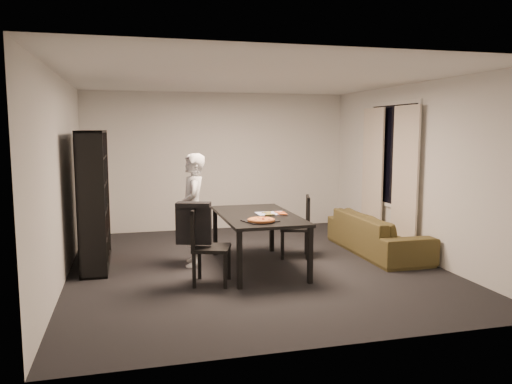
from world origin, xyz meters
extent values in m
cube|color=black|center=(0.00, 0.00, 0.00)|extent=(5.00, 5.50, 0.01)
cube|color=white|center=(0.00, 0.00, 2.60)|extent=(5.00, 5.50, 0.01)
cube|color=silver|center=(0.00, 2.75, 1.30)|extent=(5.00, 0.01, 2.60)
cube|color=silver|center=(0.00, -2.75, 1.30)|extent=(5.00, 0.01, 2.60)
cube|color=silver|center=(-2.50, 0.00, 1.30)|extent=(0.01, 5.50, 2.60)
cube|color=silver|center=(2.50, 0.00, 1.30)|extent=(0.01, 5.50, 2.60)
cube|color=black|center=(2.48, 0.60, 1.50)|extent=(0.02, 1.40, 1.60)
cube|color=white|center=(2.48, 0.60, 1.50)|extent=(0.03, 1.52, 1.72)
cube|color=beige|center=(2.40, 0.08, 1.15)|extent=(0.03, 0.70, 2.25)
cube|color=beige|center=(2.40, 1.12, 1.15)|extent=(0.03, 0.70, 2.25)
cube|color=black|center=(-2.16, 0.60, 0.95)|extent=(0.35, 1.50, 1.90)
cube|color=black|center=(0.03, -0.12, 0.73)|extent=(1.00, 1.80, 0.04)
cube|color=black|center=(-0.42, -0.97, 0.36)|extent=(0.06, 0.06, 0.71)
cube|color=black|center=(0.48, -0.97, 0.36)|extent=(0.06, 0.06, 0.71)
cube|color=black|center=(-0.42, 0.73, 0.36)|extent=(0.06, 0.06, 0.71)
cube|color=black|center=(0.48, 0.73, 0.36)|extent=(0.06, 0.06, 0.71)
cube|color=black|center=(-0.71, -0.68, 0.45)|extent=(0.56, 0.56, 0.04)
cube|color=black|center=(-0.90, -0.62, 0.71)|extent=(0.18, 0.43, 0.47)
cube|color=black|center=(-0.90, -0.62, 0.92)|extent=(0.16, 0.41, 0.05)
cube|color=black|center=(-0.59, -0.92, 0.22)|extent=(0.04, 0.04, 0.43)
cube|color=black|center=(-0.47, -0.56, 0.22)|extent=(0.04, 0.04, 0.43)
cube|color=black|center=(-0.95, -0.80, 0.22)|extent=(0.04, 0.04, 0.43)
cube|color=black|center=(-0.83, -0.44, 0.22)|extent=(0.04, 0.04, 0.43)
cube|color=black|center=(0.72, 0.32, 0.44)|extent=(0.54, 0.54, 0.04)
cube|color=black|center=(0.90, 0.26, 0.69)|extent=(0.17, 0.42, 0.46)
cube|color=black|center=(0.90, 0.26, 0.90)|extent=(0.15, 0.40, 0.05)
cube|color=black|center=(0.60, 0.55, 0.21)|extent=(0.04, 0.04, 0.42)
cube|color=black|center=(0.49, 0.20, 0.21)|extent=(0.04, 0.04, 0.42)
cube|color=black|center=(0.95, 0.44, 0.21)|extent=(0.04, 0.04, 0.42)
cube|color=black|center=(0.84, 0.09, 0.21)|extent=(0.04, 0.04, 0.42)
cube|color=black|center=(-0.92, -0.61, 0.74)|extent=(0.45, 0.22, 0.47)
cube|color=black|center=(-0.92, -0.61, 1.00)|extent=(0.46, 0.30, 0.05)
imported|color=silver|center=(-0.82, 0.25, 0.79)|extent=(0.43, 0.61, 1.58)
cube|color=black|center=(-0.07, -0.62, 0.76)|extent=(0.48, 0.42, 0.01)
cylinder|color=brown|center=(-0.07, -0.67, 0.78)|extent=(0.35, 0.35, 0.02)
cylinder|color=#F1AE3E|center=(-0.07, -0.67, 0.79)|extent=(0.31, 0.31, 0.01)
cube|color=silver|center=(0.22, -0.12, 0.76)|extent=(0.40, 0.30, 0.01)
imported|color=#3A3617|center=(2.05, 0.23, 0.30)|extent=(0.81, 2.07, 0.60)
camera|label=1|loc=(-1.69, -6.67, 1.92)|focal=35.00mm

